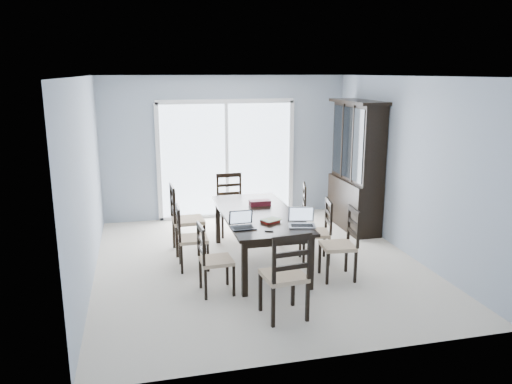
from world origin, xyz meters
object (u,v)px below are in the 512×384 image
(laptop_dark, at_px, (243,225))
(chair_left_mid, at_px, (186,230))
(chair_end_far, at_px, (230,197))
(china_hutch, at_px, (356,167))
(hot_tub, at_px, (192,178))
(chair_left_far, at_px, (181,211))
(chair_end_near, at_px, (287,267))
(dining_table, at_px, (259,218))
(chair_right_far, at_px, (298,207))
(game_box, at_px, (260,203))
(chair_right_near, at_px, (345,236))
(laptop_silver, at_px, (302,222))
(chair_left_near, at_px, (209,252))
(chair_right_mid, at_px, (321,224))
(cell_phone, at_px, (269,231))

(laptop_dark, bearing_deg, chair_left_mid, 130.59)
(chair_end_far, bearing_deg, china_hutch, 172.18)
(chair_left_mid, xyz_separation_m, chair_end_far, (0.88, 1.45, 0.06))
(hot_tub, bearing_deg, chair_left_far, -99.47)
(chair_end_near, bearing_deg, chair_left_mid, 111.93)
(dining_table, distance_m, chair_right_far, 1.14)
(game_box, bearing_deg, chair_end_far, 101.57)
(chair_left_far, distance_m, chair_right_far, 1.84)
(chair_left_far, xyz_separation_m, hot_tub, (0.49, 2.95, -0.12))
(chair_right_far, relative_size, game_box, 3.60)
(laptop_dark, relative_size, game_box, 1.03)
(chair_left_mid, relative_size, chair_right_near, 0.95)
(laptop_silver, bearing_deg, chair_left_near, -163.58)
(chair_left_near, distance_m, chair_right_far, 2.29)
(chair_left_far, distance_m, hot_tub, 2.99)
(laptop_silver, relative_size, hot_tub, 0.17)
(chair_left_near, height_order, game_box, chair_left_near)
(chair_left_far, bearing_deg, laptop_dark, 23.18)
(chair_left_near, bearing_deg, hot_tub, 173.12)
(game_box, bearing_deg, chair_left_mid, -163.64)
(dining_table, xyz_separation_m, chair_right_near, (0.98, -0.75, -0.09))
(dining_table, distance_m, laptop_silver, 0.85)
(china_hutch, bearing_deg, chair_left_near, -144.00)
(hot_tub, bearing_deg, china_hutch, -43.53)
(dining_table, relative_size, hot_tub, 0.97)
(china_hutch, distance_m, chair_left_near, 3.55)
(china_hutch, xyz_separation_m, chair_left_near, (-2.84, -2.06, -0.53))
(china_hutch, bearing_deg, chair_end_far, 173.41)
(china_hutch, xyz_separation_m, chair_left_mid, (-3.03, -1.20, -0.52))
(chair_left_far, bearing_deg, chair_left_mid, -1.41)
(hot_tub, bearing_deg, dining_table, -81.90)
(laptop_silver, bearing_deg, chair_right_mid, 64.61)
(dining_table, xyz_separation_m, laptop_silver, (0.38, -0.75, 0.13))
(china_hutch, relative_size, laptop_dark, 7.07)
(chair_end_near, bearing_deg, cell_phone, 82.81)
(laptop_dark, distance_m, game_box, 1.13)
(dining_table, xyz_separation_m, chair_end_far, (-0.12, 1.50, -0.06))
(laptop_silver, bearing_deg, chair_left_mid, 163.54)
(chair_right_far, distance_m, chair_end_near, 2.64)
(chair_left_mid, bearing_deg, laptop_silver, 61.25)
(chair_left_far, xyz_separation_m, chair_right_far, (1.84, 0.06, -0.06))
(chair_right_near, height_order, laptop_silver, chair_right_near)
(dining_table, height_order, chair_end_far, chair_end_far)
(chair_right_mid, bearing_deg, laptop_dark, 123.52)
(chair_right_near, xyz_separation_m, hot_tub, (-1.50, 4.42, -0.06))
(china_hutch, height_order, chair_left_mid, china_hutch)
(chair_right_mid, bearing_deg, game_box, 67.39)
(chair_left_far, xyz_separation_m, chair_end_far, (0.89, 0.78, -0.02))
(chair_left_near, height_order, chair_left_far, chair_left_far)
(chair_left_far, distance_m, laptop_silver, 2.04)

